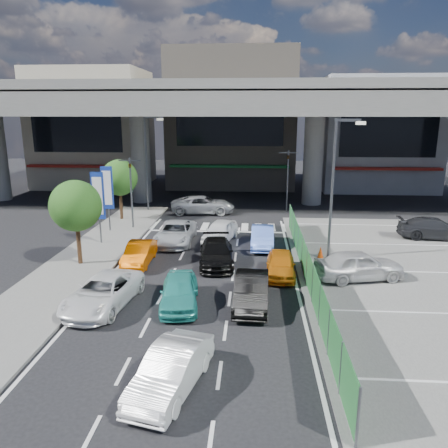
# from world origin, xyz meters

# --- Properties ---
(ground) EXTENTS (120.00, 120.00, 0.00)m
(ground) POSITION_xyz_m (0.00, 0.00, 0.00)
(ground) COLOR black
(ground) RESTS_ON ground
(parking_lot) EXTENTS (12.00, 28.00, 0.06)m
(parking_lot) POSITION_xyz_m (11.00, 2.00, 0.03)
(parking_lot) COLOR #5B5B59
(parking_lot) RESTS_ON ground
(sidewalk_left) EXTENTS (4.00, 30.00, 0.12)m
(sidewalk_left) POSITION_xyz_m (-7.00, 4.00, 0.06)
(sidewalk_left) COLOR #5B5B59
(sidewalk_left) RESTS_ON ground
(fence_run) EXTENTS (0.16, 22.00, 1.80)m
(fence_run) POSITION_xyz_m (5.30, 1.00, 0.90)
(fence_run) COLOR #21622D
(fence_run) RESTS_ON ground
(expressway) EXTENTS (64.00, 14.00, 10.75)m
(expressway) POSITION_xyz_m (0.00, 22.00, 8.76)
(expressway) COLOR slate
(expressway) RESTS_ON ground
(building_west) EXTENTS (12.00, 10.90, 13.00)m
(building_west) POSITION_xyz_m (-16.00, 31.97, 6.49)
(building_west) COLOR #A69D86
(building_west) RESTS_ON ground
(building_center) EXTENTS (14.00, 10.90, 15.00)m
(building_center) POSITION_xyz_m (0.00, 32.97, 7.49)
(building_center) COLOR gray
(building_center) RESTS_ON ground
(building_east) EXTENTS (12.00, 10.90, 12.00)m
(building_east) POSITION_xyz_m (16.00, 31.97, 5.99)
(building_east) COLOR gray
(building_east) RESTS_ON ground
(traffic_light_left) EXTENTS (1.60, 1.24, 5.20)m
(traffic_light_left) POSITION_xyz_m (-6.20, 12.00, 3.94)
(traffic_light_left) COLOR #595B60
(traffic_light_left) RESTS_ON ground
(traffic_light_right) EXTENTS (1.60, 1.24, 5.20)m
(traffic_light_right) POSITION_xyz_m (5.50, 19.00, 3.94)
(traffic_light_right) COLOR #595B60
(traffic_light_right) RESTS_ON ground
(street_lamp_right) EXTENTS (1.65, 0.22, 8.00)m
(street_lamp_right) POSITION_xyz_m (7.17, 6.00, 4.77)
(street_lamp_right) COLOR #595B60
(street_lamp_right) RESTS_ON ground
(street_lamp_left) EXTENTS (1.65, 0.22, 8.00)m
(street_lamp_left) POSITION_xyz_m (-6.33, 18.00, 4.77)
(street_lamp_left) COLOR #595B60
(street_lamp_left) RESTS_ON ground
(signboard_near) EXTENTS (0.80, 0.14, 4.70)m
(signboard_near) POSITION_xyz_m (-7.20, 7.99, 3.06)
(signboard_near) COLOR #595B60
(signboard_near) RESTS_ON ground
(signboard_far) EXTENTS (0.80, 0.14, 4.70)m
(signboard_far) POSITION_xyz_m (-7.60, 10.99, 3.06)
(signboard_far) COLOR #595B60
(signboard_far) RESTS_ON ground
(tree_near) EXTENTS (2.80, 2.80, 4.80)m
(tree_near) POSITION_xyz_m (-7.00, 4.00, 3.39)
(tree_near) COLOR #382314
(tree_near) RESTS_ON ground
(tree_far) EXTENTS (2.80, 2.80, 4.80)m
(tree_far) POSITION_xyz_m (-7.80, 14.50, 3.39)
(tree_far) COLOR #382314
(tree_far) RESTS_ON ground
(hatch_white_back_mid) EXTENTS (2.34, 4.29, 1.34)m
(hatch_white_back_mid) POSITION_xyz_m (0.19, -6.85, 0.67)
(hatch_white_back_mid) COLOR white
(hatch_white_back_mid) RESTS_ON ground
(sedan_white_mid_left) EXTENTS (2.87, 5.10, 1.34)m
(sedan_white_mid_left) POSITION_xyz_m (-3.89, -1.20, 0.67)
(sedan_white_mid_left) COLOR white
(sedan_white_mid_left) RESTS_ON ground
(taxi_teal_mid) EXTENTS (2.09, 4.18, 1.37)m
(taxi_teal_mid) POSITION_xyz_m (-0.57, -0.86, 0.68)
(taxi_teal_mid) COLOR teal
(taxi_teal_mid) RESTS_ON ground
(hatch_black_mid_right) EXTENTS (1.60, 4.24, 1.38)m
(hatch_black_mid_right) POSITION_xyz_m (2.59, -0.62, 0.69)
(hatch_black_mid_right) COLOR black
(hatch_black_mid_right) RESTS_ON ground
(taxi_orange_left) EXTENTS (1.38, 3.79, 1.24)m
(taxi_orange_left) POSITION_xyz_m (-3.74, 4.44, 0.62)
(taxi_orange_left) COLOR #D65700
(taxi_orange_left) RESTS_ON ground
(sedan_black_mid) EXTENTS (2.28, 4.73, 1.33)m
(sedan_black_mid) POSITION_xyz_m (0.58, 4.69, 0.66)
(sedan_black_mid) COLOR black
(sedan_black_mid) RESTS_ON ground
(taxi_orange_right) EXTENTS (1.62, 3.73, 1.25)m
(taxi_orange_right) POSITION_xyz_m (4.08, 3.12, 0.63)
(taxi_orange_right) COLOR orange
(taxi_orange_right) RESTS_ON ground
(wagon_silver_front_left) EXTENTS (2.33, 4.99, 1.38)m
(wagon_silver_front_left) POSITION_xyz_m (-2.42, 8.60, 0.69)
(wagon_silver_front_left) COLOR #B9BDC1
(wagon_silver_front_left) RESTS_ON ground
(sedan_white_front_mid) EXTENTS (2.51, 4.32, 1.38)m
(sedan_white_front_mid) POSITION_xyz_m (0.43, 9.24, 0.69)
(sedan_white_front_mid) COLOR white
(sedan_white_front_mid) RESTS_ON ground
(kei_truck_front_right) EXTENTS (1.48, 4.02, 1.31)m
(kei_truck_front_right) POSITION_xyz_m (3.22, 8.11, 0.66)
(kei_truck_front_right) COLOR #537AE3
(kei_truck_front_right) RESTS_ON ground
(crossing_wagon_silver) EXTENTS (5.45, 2.77, 1.47)m
(crossing_wagon_silver) POSITION_xyz_m (-1.65, 17.38, 0.74)
(crossing_wagon_silver) COLOR #A3A5AB
(crossing_wagon_silver) RESTS_ON ground
(parked_sedan_white) EXTENTS (4.77, 2.76, 1.53)m
(parked_sedan_white) POSITION_xyz_m (7.98, 2.75, 0.82)
(parked_sedan_white) COLOR silver
(parked_sedan_white) RESTS_ON parking_lot
(parked_sedan_dgrey) EXTENTS (4.94, 2.39, 1.39)m
(parked_sedan_dgrey) POSITION_xyz_m (14.81, 10.70, 0.75)
(parked_sedan_dgrey) COLOR #28292C
(parked_sedan_dgrey) RESTS_ON parking_lot
(traffic_cone) EXTENTS (0.42, 0.42, 0.67)m
(traffic_cone) POSITION_xyz_m (6.58, 6.11, 0.39)
(traffic_cone) COLOR #E7480C
(traffic_cone) RESTS_ON parking_lot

